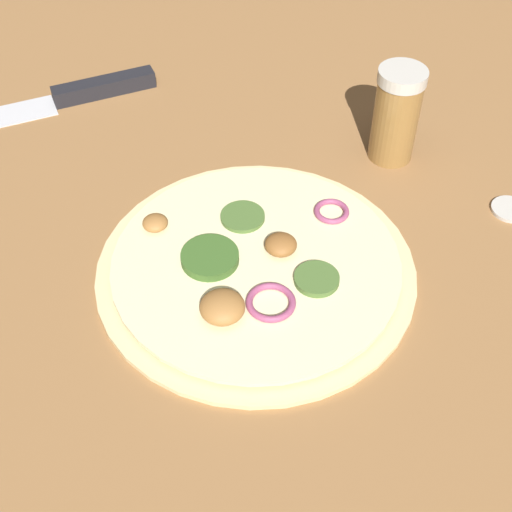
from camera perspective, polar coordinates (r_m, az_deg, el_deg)
The scene contains 5 objects.
ground_plane at distance 0.61m, azimuth -0.00°, elevation -1.24°, with size 3.00×3.00×0.00m, color olive.
pizza at distance 0.61m, azimuth -0.09°, elevation -0.84°, with size 0.27×0.27×0.03m.
knife at distance 0.83m, azimuth -15.79°, elevation 11.93°, with size 0.24×0.26×0.02m.
spice_jar at distance 0.71m, azimuth 11.15°, elevation 11.04°, with size 0.05×0.05×0.10m.
loose_cap at distance 0.71m, azimuth 19.69°, elevation 3.65°, with size 0.04×0.04×0.01m.
Camera 1 is at (-0.17, 0.37, 0.46)m, focal length 50.00 mm.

